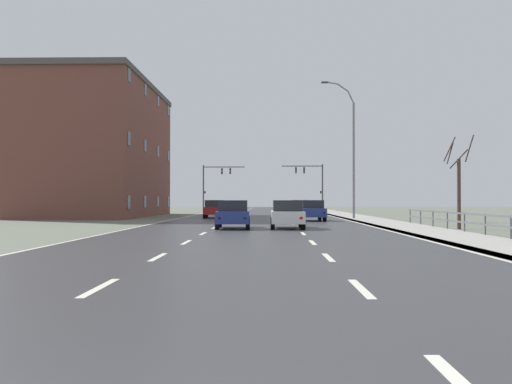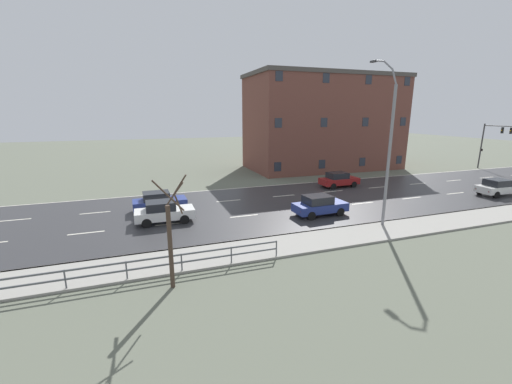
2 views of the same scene
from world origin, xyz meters
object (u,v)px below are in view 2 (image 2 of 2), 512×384
object	(u,v)px
brick_building	(323,122)
car_mid_centre	(498,187)
car_far_left	(164,212)
car_distant	(159,201)
traffic_signal_left	(492,138)
car_far_right	(320,205)
car_near_right	(339,180)
street_lamp_midground	(388,147)

from	to	relation	value
brick_building	car_mid_centre	bearing A→B (deg)	20.34
car_mid_centre	brick_building	size ratio (longest dim) A/B	0.20
car_far_left	car_distant	size ratio (longest dim) A/B	0.99
traffic_signal_left	car_far_right	distance (m)	34.58
car_near_right	car_distant	size ratio (longest dim) A/B	1.00
car_near_right	street_lamp_midground	bearing A→B (deg)	-21.20
car_near_right	car_far_right	world-z (taller)	same
street_lamp_midground	car_mid_centre	bearing A→B (deg)	101.21
car_far_right	brick_building	size ratio (longest dim) A/B	0.20
street_lamp_midground	car_distant	xyz separation A→B (m)	(-8.65, -14.40, -4.64)
car_near_right	brick_building	xyz separation A→B (m)	(-11.75, 4.85, 5.60)
street_lamp_midground	traffic_signal_left	world-z (taller)	street_lamp_midground
traffic_signal_left	brick_building	xyz separation A→B (m)	(-9.19, -20.97, 2.10)
car_mid_centre	car_far_right	bearing A→B (deg)	-87.98
street_lamp_midground	brick_building	distance (m)	24.81
car_far_left	car_mid_centre	bearing A→B (deg)	85.70
street_lamp_midground	car_mid_centre	distance (m)	17.23
street_lamp_midground	car_far_left	world-z (taller)	street_lamp_midground
traffic_signal_left	car_far_right	world-z (taller)	traffic_signal_left
car_far_left	car_far_right	xyz separation A→B (m)	(2.22, 11.35, 0.00)
traffic_signal_left	car_far_right	bearing A→B (deg)	-72.22
car_far_left	brick_building	size ratio (longest dim) A/B	0.20
traffic_signal_left	car_mid_centre	size ratio (longest dim) A/B	1.49
car_far_right	traffic_signal_left	bearing A→B (deg)	104.94
car_distant	car_far_right	bearing A→B (deg)	63.85
car_near_right	brick_building	world-z (taller)	brick_building
car_far_left	car_distant	bearing A→B (deg)	-176.68
car_mid_centre	brick_building	distance (m)	21.96
car_near_right	brick_building	size ratio (longest dim) A/B	0.20
car_near_right	car_far_left	world-z (taller)	same
street_lamp_midground	brick_building	size ratio (longest dim) A/B	0.53
car_mid_centre	brick_building	world-z (taller)	brick_building
traffic_signal_left	car_far_right	xyz separation A→B (m)	(10.51, -32.76, -3.50)
car_distant	car_far_right	xyz separation A→B (m)	(5.20, 11.50, 0.00)
car_far_right	car_near_right	bearing A→B (deg)	136.02
traffic_signal_left	car_near_right	xyz separation A→B (m)	(2.56, -25.82, -3.50)
car_near_right	car_mid_centre	world-z (taller)	same
car_far_left	car_near_right	bearing A→B (deg)	107.65
brick_building	car_far_left	bearing A→B (deg)	-52.93
street_lamp_midground	car_distant	distance (m)	17.43
street_lamp_midground	car_far_left	bearing A→B (deg)	-111.68
street_lamp_midground	car_distant	size ratio (longest dim) A/B	2.69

